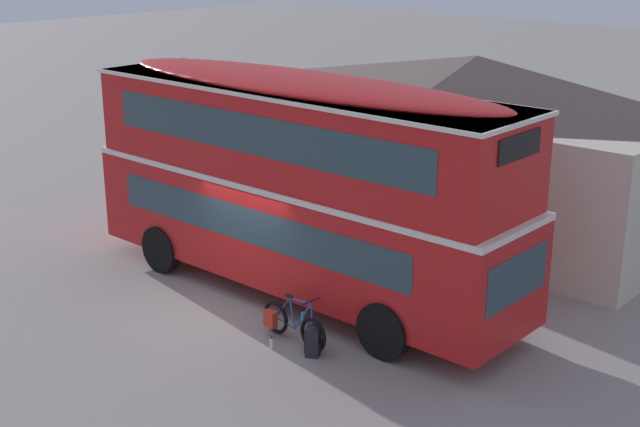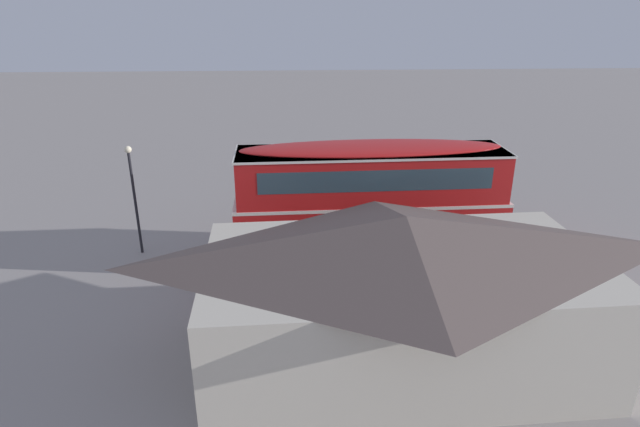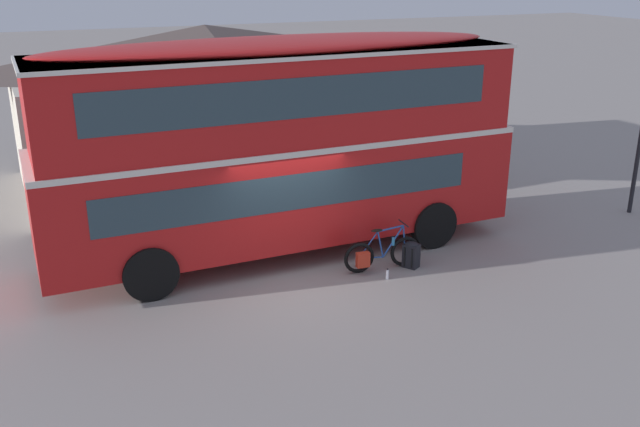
{
  "view_description": "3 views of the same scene",
  "coord_description": "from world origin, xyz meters",
  "px_view_note": "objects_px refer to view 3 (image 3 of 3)",
  "views": [
    {
      "loc": [
        12.63,
        -10.99,
        7.51
      ],
      "look_at": [
        1.76,
        0.61,
        2.35
      ],
      "focal_mm": 48.72,
      "sensor_mm": 36.0,
      "label": 1
    },
    {
      "loc": [
        3.31,
        20.54,
        9.78
      ],
      "look_at": [
        2.18,
        -0.19,
        1.33
      ],
      "focal_mm": 29.59,
      "sensor_mm": 36.0,
      "label": 2
    },
    {
      "loc": [
        -4.72,
        -12.62,
        6.29
      ],
      "look_at": [
        0.4,
        -0.47,
        1.55
      ],
      "focal_mm": 39.75,
      "sensor_mm": 36.0,
      "label": 3
    }
  ],
  "objects_px": {
    "touring_bicycle": "(380,254)",
    "water_bottle_clear_plastic": "(387,274)",
    "double_decker_bus": "(282,138)",
    "backpack_on_ground": "(411,254)"
  },
  "relations": [
    {
      "from": "touring_bicycle",
      "to": "backpack_on_ground",
      "type": "xyz_separation_m",
      "value": [
        0.7,
        -0.12,
        -0.07
      ]
    },
    {
      "from": "backpack_on_ground",
      "to": "water_bottle_clear_plastic",
      "type": "height_order",
      "value": "backpack_on_ground"
    },
    {
      "from": "double_decker_bus",
      "to": "backpack_on_ground",
      "type": "bearing_deg",
      "value": -40.57
    },
    {
      "from": "touring_bicycle",
      "to": "water_bottle_clear_plastic",
      "type": "bearing_deg",
      "value": -97.46
    },
    {
      "from": "double_decker_bus",
      "to": "backpack_on_ground",
      "type": "height_order",
      "value": "double_decker_bus"
    },
    {
      "from": "double_decker_bus",
      "to": "touring_bicycle",
      "type": "xyz_separation_m",
      "value": [
        1.54,
        -1.79,
        -2.27
      ]
    },
    {
      "from": "double_decker_bus",
      "to": "water_bottle_clear_plastic",
      "type": "xyz_separation_m",
      "value": [
        1.47,
        -2.26,
        -2.54
      ]
    },
    {
      "from": "touring_bicycle",
      "to": "backpack_on_ground",
      "type": "bearing_deg",
      "value": -9.92
    },
    {
      "from": "touring_bicycle",
      "to": "water_bottle_clear_plastic",
      "type": "distance_m",
      "value": 0.54
    },
    {
      "from": "touring_bicycle",
      "to": "water_bottle_clear_plastic",
      "type": "relative_size",
      "value": 7.49
    }
  ]
}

